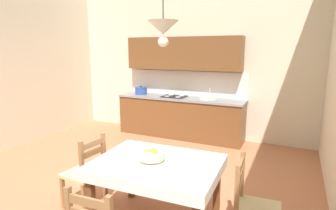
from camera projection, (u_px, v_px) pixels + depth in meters
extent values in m
cube|color=#B7704C|center=(107.00, 194.00, 3.85)|extent=(6.12, 6.62, 0.10)
cube|color=beige|center=(188.00, 43.00, 6.15)|extent=(6.12, 0.12, 4.16)
cube|color=brown|center=(180.00, 118.00, 6.17)|extent=(2.81, 0.60, 0.86)
cube|color=gray|center=(180.00, 98.00, 6.07)|extent=(2.84, 0.63, 0.04)
cube|color=white|center=(185.00, 83.00, 6.28)|extent=(2.81, 0.01, 0.55)
cube|color=brown|center=(183.00, 53.00, 6.00)|extent=(2.59, 0.34, 0.70)
cube|color=black|center=(175.00, 138.00, 6.01)|extent=(2.77, 0.02, 0.09)
cylinder|color=silver|center=(208.00, 100.00, 5.81)|extent=(0.34, 0.34, 0.02)
cylinder|color=silver|center=(210.00, 93.00, 5.91)|extent=(0.02, 0.02, 0.22)
cube|color=black|center=(174.00, 96.00, 6.13)|extent=(0.52, 0.42, 0.01)
cylinder|color=silver|center=(167.00, 96.00, 6.10)|extent=(0.11, 0.11, 0.01)
cylinder|color=silver|center=(178.00, 97.00, 5.99)|extent=(0.11, 0.11, 0.01)
cylinder|color=silver|center=(171.00, 95.00, 6.27)|extent=(0.11, 0.11, 0.01)
cylinder|color=silver|center=(181.00, 96.00, 6.16)|extent=(0.11, 0.11, 0.01)
cylinder|color=#2D4C9E|center=(141.00, 91.00, 6.45)|extent=(0.28, 0.28, 0.15)
cylinder|color=#2D4C9E|center=(141.00, 87.00, 6.44)|extent=(0.29, 0.29, 0.02)
sphere|color=black|center=(141.00, 86.00, 6.43)|extent=(0.04, 0.04, 0.04)
cube|color=brown|center=(157.00, 163.00, 2.96)|extent=(1.30, 0.99, 0.02)
cube|color=brown|center=(91.00, 202.00, 2.88)|extent=(0.07, 0.07, 0.73)
cube|color=brown|center=(131.00, 171.00, 3.62)|extent=(0.07, 0.07, 0.73)
cube|color=brown|center=(217.00, 188.00, 3.19)|extent=(0.07, 0.07, 0.73)
cube|color=white|center=(157.00, 162.00, 2.96)|extent=(1.37, 1.06, 0.00)
cube|color=white|center=(134.00, 188.00, 2.52)|extent=(1.32, 0.06, 0.12)
cube|color=white|center=(174.00, 151.00, 3.42)|extent=(1.32, 0.06, 0.12)
cube|color=white|center=(106.00, 158.00, 3.22)|extent=(0.05, 1.00, 0.12)
cube|color=white|center=(218.00, 178.00, 2.72)|extent=(0.05, 1.00, 0.12)
cube|color=#D1BC89|center=(83.00, 173.00, 3.41)|extent=(0.45, 0.45, 0.04)
cube|color=#996B42|center=(63.00, 193.00, 3.39)|extent=(0.05, 0.05, 0.41)
cube|color=#996B42|center=(85.00, 181.00, 3.69)|extent=(0.05, 0.05, 0.41)
cube|color=#996B42|center=(83.00, 180.00, 3.16)|extent=(0.05, 0.05, 0.93)
cube|color=#996B42|center=(104.00, 168.00, 3.47)|extent=(0.05, 0.05, 0.93)
cube|color=#996B42|center=(92.00, 144.00, 3.24)|extent=(0.05, 0.32, 0.07)
cube|color=#996B42|center=(93.00, 152.00, 3.26)|extent=(0.05, 0.32, 0.07)
cube|color=#D1BC89|center=(258.00, 210.00, 2.63)|extent=(0.45, 0.45, 0.04)
cube|color=#996B42|center=(241.00, 194.00, 2.85)|extent=(0.05, 0.05, 0.93)
cube|color=#996B42|center=(240.00, 167.00, 2.61)|extent=(0.04, 0.32, 0.07)
cube|color=#996B42|center=(240.00, 177.00, 2.63)|extent=(0.04, 0.32, 0.07)
cube|color=#996B42|center=(88.00, 202.00, 2.01)|extent=(0.32, 0.05, 0.07)
cylinder|color=beige|center=(152.00, 159.00, 2.99)|extent=(0.17, 0.17, 0.02)
cylinder|color=beige|center=(152.00, 155.00, 2.98)|extent=(0.30, 0.30, 0.07)
sphere|color=gold|center=(148.00, 153.00, 3.01)|extent=(0.09, 0.09, 0.09)
sphere|color=gold|center=(155.00, 156.00, 2.94)|extent=(0.08, 0.08, 0.08)
sphere|color=gold|center=(153.00, 153.00, 3.00)|extent=(0.10, 0.10, 0.10)
cone|color=silver|center=(163.00, 27.00, 2.79)|extent=(0.32, 0.32, 0.14)
sphere|color=white|center=(163.00, 42.00, 2.82)|extent=(0.11, 0.11, 0.11)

